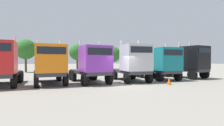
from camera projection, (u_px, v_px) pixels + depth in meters
The scene contains 11 objects.
ground at pixel (121, 85), 14.52m from camera, with size 200.00×200.00×0.00m, color gray.
semi_truck_red at pixel (0, 64), 13.23m from camera, with size 2.66×5.94×4.16m.
semi_truck_orange at pixel (50, 64), 14.62m from camera, with size 2.89×6.37×3.99m.
semi_truck_purple at pixel (92, 64), 15.43m from camera, with size 3.09×6.26×3.96m.
semi_truck_silver at pixel (133, 63), 16.71m from camera, with size 2.97×6.17×4.19m.
semi_truck_teal at pixel (162, 63), 18.37m from camera, with size 2.92×6.47×4.02m.
semi_truck_black at pixel (190, 62), 20.09m from camera, with size 3.40×6.51×4.33m.
traffic_cone_mid at pixel (169, 81), 14.53m from camera, with size 0.36×0.36×0.64m, color #F2590C.
oak_far_left at pixel (26, 49), 30.25m from camera, with size 3.60×3.60×5.92m.
oak_far_centre at pixel (77, 52), 33.84m from camera, with size 3.23×3.23×5.41m.
oak_far_right at pixel (113, 54), 36.66m from camera, with size 3.47×3.47×5.16m.
Camera 1 is at (-5.98, -13.23, 2.10)m, focal length 27.25 mm.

